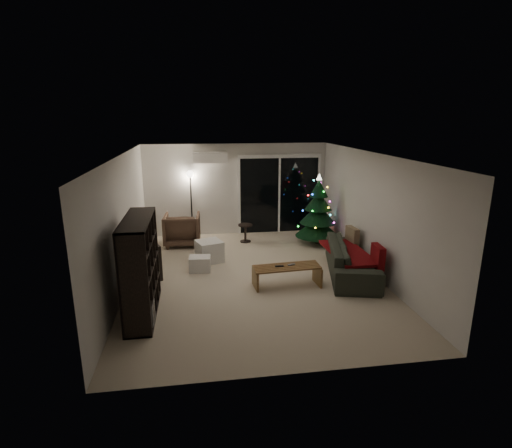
# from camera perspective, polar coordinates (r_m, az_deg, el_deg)

# --- Properties ---
(room) EXTENTS (6.50, 7.51, 2.60)m
(room) POSITION_cam_1_polar(r_m,az_deg,el_deg) (9.47, 1.05, 1.76)
(room) COLOR beige
(room) RESTS_ON ground
(bookshelf) EXTENTS (0.50, 1.67, 1.65)m
(bookshelf) POSITION_cam_1_polar(r_m,az_deg,el_deg) (6.85, -17.86, -6.00)
(bookshelf) COLOR black
(bookshelf) RESTS_ON floor
(media_cabinet) EXTENTS (0.84, 1.24, 0.73)m
(media_cabinet) POSITION_cam_1_polar(r_m,az_deg,el_deg) (8.68, -15.81, -4.58)
(media_cabinet) COLOR black
(media_cabinet) RESTS_ON floor
(stereo) EXTENTS (0.37, 0.44, 0.15)m
(stereo) POSITION_cam_1_polar(r_m,az_deg,el_deg) (8.55, -16.02, -1.80)
(stereo) COLOR black
(stereo) RESTS_ON media_cabinet
(armchair) EXTENTS (0.93, 0.95, 0.82)m
(armchair) POSITION_cam_1_polar(r_m,az_deg,el_deg) (10.37, -10.50, -0.75)
(armchair) COLOR #443023
(armchair) RESTS_ON floor
(ottoman) EXTENTS (0.68, 0.68, 0.48)m
(ottoman) POSITION_cam_1_polar(r_m,az_deg,el_deg) (9.16, -6.68, -3.87)
(ottoman) COLOR beige
(ottoman) RESTS_ON floor
(cardboard_box_a) EXTENTS (0.47, 0.37, 0.32)m
(cardboard_box_a) POSITION_cam_1_polar(r_m,az_deg,el_deg) (8.65, -8.01, -5.64)
(cardboard_box_a) COLOR silver
(cardboard_box_a) RESTS_ON floor
(cardboard_box_b) EXTENTS (0.40, 0.32, 0.26)m
(cardboard_box_b) POSITION_cam_1_polar(r_m,az_deg,el_deg) (9.43, -6.52, -4.00)
(cardboard_box_b) COLOR silver
(cardboard_box_b) RESTS_ON floor
(side_table) EXTENTS (0.41, 0.41, 0.47)m
(side_table) POSITION_cam_1_polar(r_m,az_deg,el_deg) (10.49, -1.53, -1.31)
(side_table) COLOR black
(side_table) RESTS_ON floor
(floor_lamp) EXTENTS (0.28, 0.28, 1.75)m
(floor_lamp) POSITION_cam_1_polar(r_m,az_deg,el_deg) (10.98, -9.21, 2.69)
(floor_lamp) COLOR black
(floor_lamp) RESTS_ON floor
(sofa) EXTENTS (1.43, 2.45, 0.67)m
(sofa) POSITION_cam_1_polar(r_m,az_deg,el_deg) (8.57, 13.51, -4.88)
(sofa) COLOR #252623
(sofa) RESTS_ON floor
(sofa_throw) EXTENTS (0.72, 1.65, 0.06)m
(sofa_throw) POSITION_cam_1_polar(r_m,az_deg,el_deg) (8.49, 12.94, -3.98)
(sofa_throw) COLOR #5B0A08
(sofa_throw) RESTS_ON sofa
(cushion_a) EXTENTS (0.17, 0.45, 0.44)m
(cushion_a) POSITION_cam_1_polar(r_m,az_deg,el_deg) (9.15, 13.57, -1.81)
(cushion_a) COLOR #776149
(cushion_a) RESTS_ON sofa
(cushion_b) EXTENTS (0.16, 0.45, 0.44)m
(cushion_b) POSITION_cam_1_polar(r_m,az_deg,el_deg) (8.02, 17.01, -4.48)
(cushion_b) COLOR #5B0A08
(cushion_b) RESTS_ON sofa
(coffee_table) EXTENTS (1.33, 0.55, 0.41)m
(coffee_table) POSITION_cam_1_polar(r_m,az_deg,el_deg) (7.84, 4.41, -7.43)
(coffee_table) COLOR brown
(coffee_table) RESTS_ON floor
(remote_a) EXTENTS (0.16, 0.05, 0.02)m
(remote_a) POSITION_cam_1_polar(r_m,az_deg,el_deg) (7.73, 3.35, -6.02)
(remote_a) COLOR black
(remote_a) RESTS_ON coffee_table
(remote_b) EXTENTS (0.16, 0.09, 0.02)m
(remote_b) POSITION_cam_1_polar(r_m,az_deg,el_deg) (7.83, 5.08, -5.78)
(remote_b) COLOR slate
(remote_b) RESTS_ON coffee_table
(christmas_tree) EXTENTS (1.44, 1.44, 1.82)m
(christmas_tree) POSITION_cam_1_polar(r_m,az_deg,el_deg) (10.30, 8.86, 2.09)
(christmas_tree) COLOR #0E321A
(christmas_tree) RESTS_ON floor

